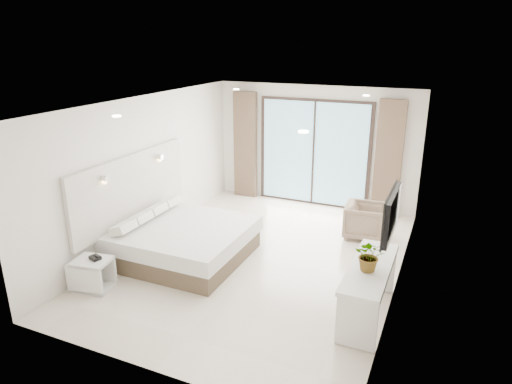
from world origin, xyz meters
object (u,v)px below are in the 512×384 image
Objects in this scene: console_desk at (369,279)px; bed at (183,241)px; armchair at (365,219)px; nightstand at (93,274)px.

bed is at bearing 171.47° from console_desk.
armchair is at bearing 38.23° from bed.
console_desk is 2.28× the size of armchair.
console_desk reaches higher than armchair.
bed is 3.47m from armchair.
console_desk is (3.97, 0.96, 0.32)m from nightstand.
nightstand is 4.10m from console_desk.
console_desk is (3.28, -0.49, 0.26)m from bed.
bed is 3.56× the size of nightstand.
console_desk reaches higher than nightstand.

